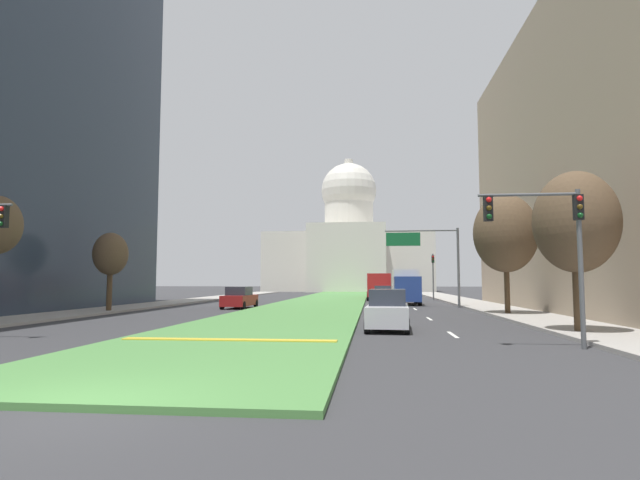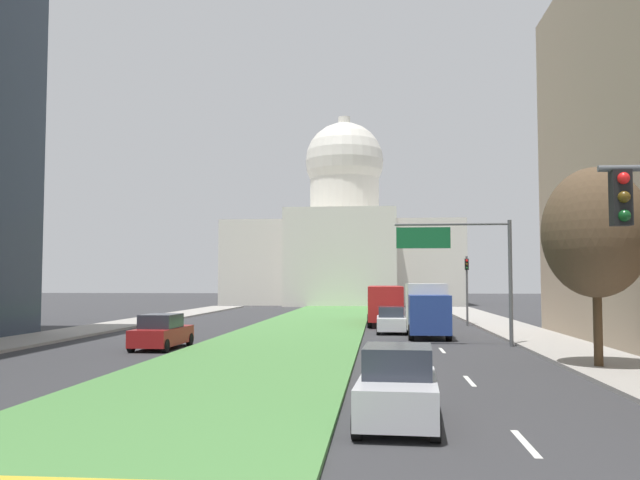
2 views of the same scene
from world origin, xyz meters
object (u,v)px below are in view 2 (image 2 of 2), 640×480
object	(u,v)px
overhead_guide_sign	(465,256)
sedan_midblock	(162,332)
street_tree_right_mid	(595,233)
city_bus	(385,301)
sedan_far_horizon	(418,309)
box_truck_delivery	(427,309)
sedan_lead_stopped	(398,388)
traffic_light_far_right	(467,281)
sedan_distant	(391,321)
capitol_building	(344,243)

from	to	relation	value
overhead_guide_sign	sedan_midblock	xyz separation A→B (m)	(-15.21, -2.66, -3.86)
street_tree_right_mid	city_bus	xyz separation A→B (m)	(-7.81, 26.00, -3.42)
sedan_far_horizon	box_truck_delivery	bearing A→B (deg)	-91.59
sedan_midblock	sedan_far_horizon	world-z (taller)	sedan_far_horizon
overhead_guide_sign	box_truck_delivery	distance (m)	6.41
box_truck_delivery	city_bus	size ratio (longest dim) A/B	0.58
sedan_lead_stopped	sedan_midblock	distance (m)	19.87
traffic_light_far_right	sedan_midblock	world-z (taller)	traffic_light_far_right
sedan_lead_stopped	city_bus	size ratio (longest dim) A/B	0.39
sedan_distant	street_tree_right_mid	bearing A→B (deg)	-66.67
sedan_far_horizon	overhead_guide_sign	bearing A→B (deg)	-87.51
traffic_light_far_right	sedan_distant	world-z (taller)	traffic_light_far_right
sedan_lead_stopped	traffic_light_far_right	bearing A→B (deg)	80.07
sedan_midblock	city_bus	size ratio (longest dim) A/B	0.42
sedan_midblock	city_bus	world-z (taller)	city_bus
street_tree_right_mid	sedan_distant	bearing A→B (deg)	113.33
sedan_lead_stopped	sedan_distant	world-z (taller)	sedan_lead_stopped
sedan_far_horizon	capitol_building	bearing A→B (deg)	102.56
sedan_midblock	city_bus	xyz separation A→B (m)	(11.19, 19.83, 0.97)
sedan_distant	city_bus	size ratio (longest dim) A/B	0.42
sedan_lead_stopped	city_bus	xyz separation A→B (m)	(-0.00, 36.25, 0.93)
capitol_building	overhead_guide_sign	bearing A→B (deg)	-81.36
traffic_light_far_right	street_tree_right_mid	world-z (taller)	street_tree_right_mid
capitol_building	street_tree_right_mid	xyz separation A→B (m)	(13.44, -72.37, -3.75)
sedan_lead_stopped	sedan_distant	xyz separation A→B (m)	(0.30, 27.66, -0.05)
traffic_light_far_right	capitol_building	bearing A→B (deg)	103.77
sedan_lead_stopped	box_truck_delivery	distance (m)	24.64
street_tree_right_mid	traffic_light_far_right	bearing A→B (deg)	94.01
sedan_midblock	city_bus	distance (m)	22.79
sedan_lead_stopped	box_truck_delivery	xyz separation A→B (m)	(2.38, 24.51, 0.84)
capitol_building	street_tree_right_mid	distance (m)	73.70
sedan_distant	sedan_far_horizon	world-z (taller)	sedan_far_horizon
street_tree_right_mid	box_truck_delivery	xyz separation A→B (m)	(-5.43, 14.26, -3.52)
sedan_distant	box_truck_delivery	xyz separation A→B (m)	(2.08, -3.15, 0.88)
traffic_light_far_right	sedan_distant	size ratio (longest dim) A/B	1.12
traffic_light_far_right	city_bus	xyz separation A→B (m)	(-6.09, 1.46, -1.54)
sedan_midblock	box_truck_delivery	size ratio (longest dim) A/B	0.72
street_tree_right_mid	sedan_distant	xyz separation A→B (m)	(-7.51, 17.42, -4.40)
sedan_distant	city_bus	world-z (taller)	city_bus
sedan_lead_stopped	box_truck_delivery	bearing A→B (deg)	84.45
sedan_midblock	sedan_far_horizon	size ratio (longest dim) A/B	1.10
capitol_building	traffic_light_far_right	size ratio (longest dim) A/B	6.48
sedan_midblock	sedan_far_horizon	bearing A→B (deg)	63.09
capitol_building	sedan_lead_stopped	distance (m)	83.20
sedan_distant	traffic_light_far_right	bearing A→B (deg)	50.90
traffic_light_far_right	sedan_lead_stopped	distance (m)	35.41
sedan_distant	sedan_far_horizon	size ratio (longest dim) A/B	1.11
overhead_guide_sign	sedan_midblock	world-z (taller)	overhead_guide_sign
sedan_lead_stopped	sedan_far_horizon	distance (m)	44.33
sedan_midblock	sedan_far_horizon	distance (m)	31.19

